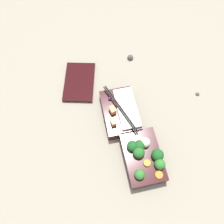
{
  "coord_description": "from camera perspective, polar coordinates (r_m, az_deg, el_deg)",
  "views": [
    {
      "loc": [
        -0.25,
        0.12,
        0.81
      ],
      "look_at": [
        0.09,
        0.05,
        0.05
      ],
      "focal_mm": 35.0,
      "sensor_mm": 36.0,
      "label": 1
    }
  ],
  "objects": [
    {
      "name": "ground_plane",
      "position": [
        0.86,
        4.59,
        -6.24
      ],
      "size": [
        3.0,
        3.0,
        0.0
      ],
      "primitive_type": "plane",
      "color": "gray"
    },
    {
      "name": "bento_tray_vegetable",
      "position": [
        0.81,
        8.12,
        -11.39
      ],
      "size": [
        0.2,
        0.13,
        0.08
      ],
      "color": "black",
      "rests_on": "ground_plane"
    },
    {
      "name": "bento_tray_rice",
      "position": [
        0.86,
        2.23,
        0.04
      ],
      "size": [
        0.22,
        0.13,
        0.07
      ],
      "color": "black",
      "rests_on": "ground_plane"
    },
    {
      "name": "bento_lid",
      "position": [
        0.96,
        -8.5,
        7.8
      ],
      "size": [
        0.22,
        0.17,
        0.01
      ],
      "primitive_type": "cube",
      "rotation": [
        0.0,
        0.0,
        -0.24
      ],
      "color": "black",
      "rests_on": "ground_plane"
    },
    {
      "name": "pebble_0",
      "position": [
        1.04,
        4.79,
        13.97
      ],
      "size": [
        0.03,
        0.03,
        0.03
      ],
      "primitive_type": "sphere",
      "color": "#474442",
      "rests_on": "ground_plane"
    },
    {
      "name": "pebble_1",
      "position": [
        1.0,
        21.48,
        4.42
      ],
      "size": [
        0.02,
        0.02,
        0.02
      ],
      "primitive_type": "sphere",
      "color": "#474442",
      "rests_on": "ground_plane"
    }
  ]
}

